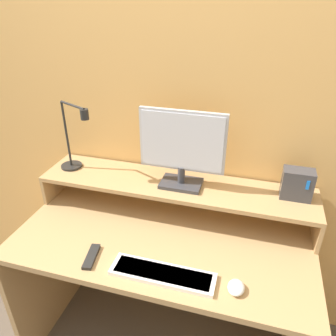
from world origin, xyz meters
name	(u,v)px	position (x,y,z in m)	size (l,w,h in m)	color
wall_back	(185,114)	(0.00, 0.75, 1.25)	(6.00, 0.05, 2.50)	#E5AD60
desk	(163,268)	(0.00, 0.36, 0.56)	(1.40, 0.71, 0.78)	tan
monitor_shelf	(175,187)	(0.00, 0.57, 0.92)	(1.40, 0.29, 0.17)	tan
monitor	(182,147)	(0.03, 0.56, 1.15)	(0.41, 0.14, 0.39)	#38383D
desk_lamp	(74,144)	(-0.55, 0.55, 1.10)	(0.24, 0.15, 0.38)	black
router_dock	(297,184)	(0.58, 0.60, 1.02)	(0.14, 0.09, 0.15)	#3D3D42
keyboard	(162,274)	(0.07, 0.11, 0.79)	(0.43, 0.12, 0.02)	white
mouse	(236,287)	(0.37, 0.12, 0.79)	(0.07, 0.08, 0.03)	white
remote_control	(91,257)	(-0.26, 0.12, 0.78)	(0.07, 0.15, 0.02)	black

